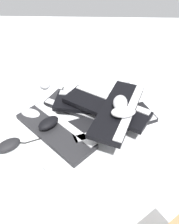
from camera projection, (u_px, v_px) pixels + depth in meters
ground_plane at (89, 112)px, 1.17m from camera, size 3.20×3.20×0.00m
keyboard_0 at (85, 108)px, 1.18m from camera, size 0.32×0.46×0.03m
keyboard_1 at (55, 130)px, 1.05m from camera, size 0.41×0.43×0.03m
keyboard_2 at (113, 122)px, 1.09m from camera, size 0.31×0.46×0.03m
keyboard_3 at (96, 103)px, 1.16m from camera, size 0.19×0.45×0.03m
keyboard_4 at (106, 106)px, 1.09m from camera, size 0.36×0.45×0.03m
keyboard_5 at (119, 109)px, 1.03m from camera, size 0.46×0.30×0.03m
mouse_0 at (123, 112)px, 0.96m from camera, size 0.08×0.12×0.04m
mouse_1 at (120, 103)px, 1.01m from camera, size 0.12×0.08×0.04m
mouse_2 at (125, 79)px, 1.38m from camera, size 0.12×0.13×0.04m
mouse_3 at (47, 160)px, 0.91m from camera, size 0.13×0.11×0.04m
mouse_4 at (48, 123)px, 1.04m from camera, size 0.13×0.12×0.04m
mouse_5 at (8, 145)px, 0.97m from camera, size 0.12×0.13×0.04m
mouse_6 at (45, 83)px, 1.35m from camera, size 0.12×0.09×0.04m
mouse_7 at (31, 114)px, 1.13m from camera, size 0.10×0.13×0.04m
cable_0 at (64, 122)px, 1.11m from camera, size 0.48×0.39×0.01m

